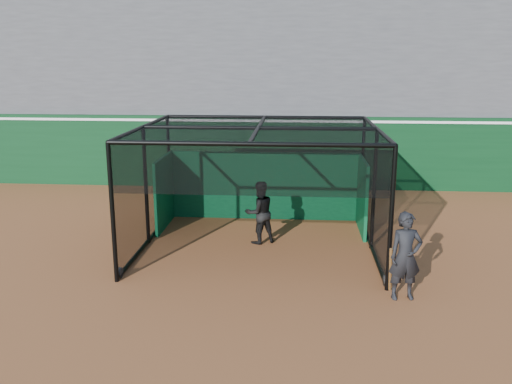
{
  "coord_description": "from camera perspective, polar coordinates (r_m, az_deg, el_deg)",
  "views": [
    {
      "loc": [
        1.1,
        -10.15,
        4.4
      ],
      "look_at": [
        0.17,
        2.0,
        1.4
      ],
      "focal_mm": 38.0,
      "sensor_mm": 36.0,
      "label": 1
    }
  ],
  "objects": [
    {
      "name": "outfield_wall",
      "position": [
        18.94,
        0.99,
        4.38
      ],
      "size": [
        50.0,
        0.5,
        2.5
      ],
      "color": "#093215",
      "rests_on": "ground"
    },
    {
      "name": "on_deck_player",
      "position": [
        10.48,
        15.45,
        -6.55
      ],
      "size": [
        0.67,
        0.5,
        1.68
      ],
      "color": "black",
      "rests_on": "ground"
    },
    {
      "name": "batting_cage",
      "position": [
        12.82,
        0.24,
        0.41
      ],
      "size": [
        5.51,
        4.91,
        2.85
      ],
      "color": "black",
      "rests_on": "ground"
    },
    {
      "name": "grandstand",
      "position": [
        22.45,
        1.62,
        14.03
      ],
      "size": [
        50.0,
        7.85,
        8.95
      ],
      "color": "#4C4C4F",
      "rests_on": "ground"
    },
    {
      "name": "ground",
      "position": [
        11.11,
        -1.69,
        -9.49
      ],
      "size": [
        120.0,
        120.0,
        0.0
      ],
      "primitive_type": "plane",
      "color": "brown",
      "rests_on": "ground"
    },
    {
      "name": "batter",
      "position": [
        13.17,
        0.37,
        -2.16
      ],
      "size": [
        0.94,
        0.88,
        1.54
      ],
      "primitive_type": "imported",
      "rotation": [
        0.0,
        0.0,
        3.65
      ],
      "color": "black",
      "rests_on": "ground"
    }
  ]
}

